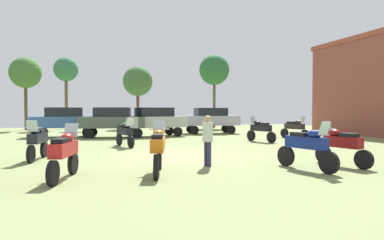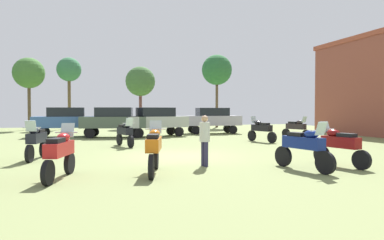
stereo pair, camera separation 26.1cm
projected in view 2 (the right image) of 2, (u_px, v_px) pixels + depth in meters
The scene contains 18 objects.
ground_plane at pixel (177, 156), 13.54m from camera, with size 44.00×52.00×0.02m.
motorcycle_1 at pixel (125, 132), 17.06m from camera, with size 0.79×2.06×1.44m.
motorcycle_2 at pixel (154, 148), 9.76m from camera, with size 0.81×2.26×1.50m.
motorcycle_3 at pixel (340, 145), 11.02m from camera, with size 0.72×2.07×1.44m.
motorcycle_4 at pixel (304, 146), 10.30m from camera, with size 0.75×2.28×1.49m.
motorcycle_5 at pixel (36, 140), 12.48m from camera, with size 0.70×2.06×1.46m.
motorcycle_6 at pixel (296, 128), 21.82m from camera, with size 0.84×2.14×1.44m.
motorcycle_7 at pixel (60, 152), 8.98m from camera, with size 0.80×2.09×1.46m.
motorcycle_10 at pixel (261, 129), 19.54m from camera, with size 0.80×2.21×1.46m.
car_1 at pixel (114, 120), 22.94m from camera, with size 4.57×2.63×2.00m.
car_2 at pixel (66, 120), 23.44m from camera, with size 4.34×1.90×2.00m.
car_3 at pixel (212, 119), 26.69m from camera, with size 4.44×2.17×2.00m.
car_4 at pixel (156, 120), 23.68m from camera, with size 4.55×2.53×2.00m.
person_2 at pixel (205, 137), 11.04m from camera, with size 0.41×0.41×1.65m.
tree_1 at pixel (217, 70), 36.18m from camera, with size 3.20×3.20×7.70m.
tree_3 at pixel (140, 82), 34.65m from camera, with size 3.00×3.00×6.25m.
tree_5 at pixel (29, 73), 31.39m from camera, with size 2.81×2.81×6.65m.
tree_6 at pixel (69, 71), 32.97m from camera, with size 2.31×2.31×6.91m.
Camera 2 is at (-3.38, -13.07, 1.84)m, focal length 31.96 mm.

